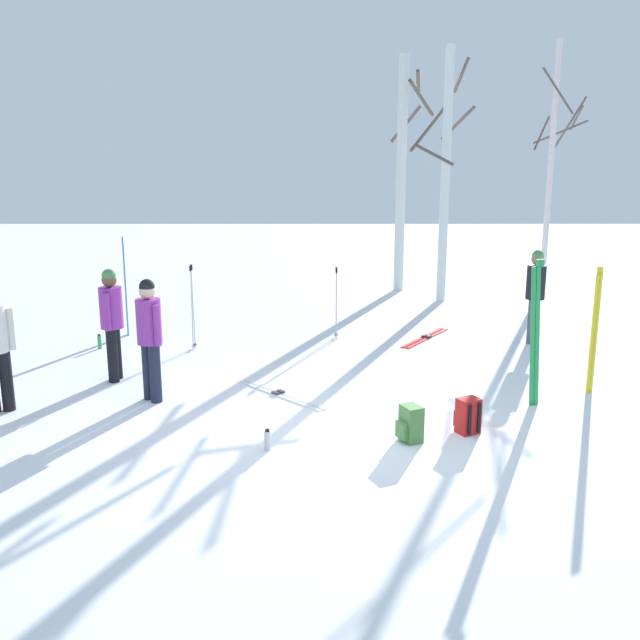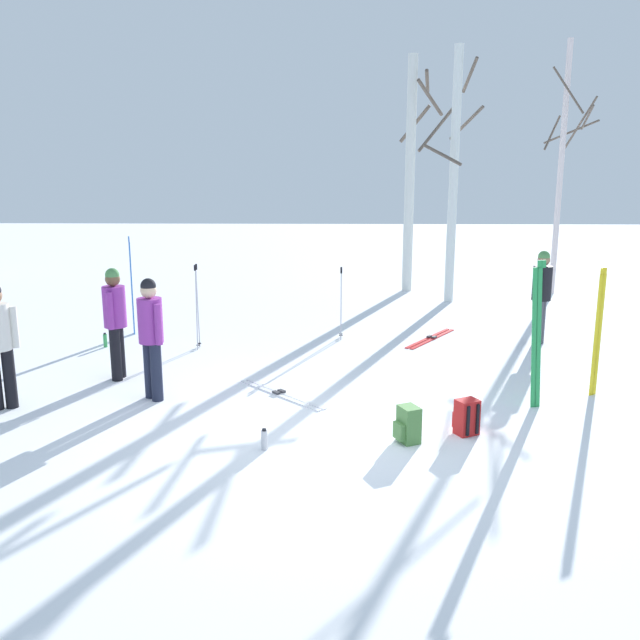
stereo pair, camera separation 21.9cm
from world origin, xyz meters
The scene contains 18 objects.
ground_plane centered at (0.00, 0.00, 0.00)m, with size 60.00×60.00×0.00m, color white.
person_0 centered at (-3.21, 2.17, 0.98)m, with size 0.34×0.52×1.72m.
person_1 centered at (3.83, 4.42, 0.98)m, with size 0.34×0.46×1.72m.
person_3 centered at (-2.43, 1.26, 0.98)m, with size 0.40×0.40×1.72m.
ski_pair_planted_0 centered at (3.79, 1.58, 0.91)m, with size 0.13×0.09×1.84m.
ski_pair_planted_1 centered at (2.78, 1.04, 1.00)m, with size 0.23×0.07×2.01m.
ski_pair_planted_2 centered at (-3.79, 4.95, 0.94)m, with size 0.10×0.21×1.90m.
ski_pair_lying_0 centered at (1.91, 4.73, 0.01)m, with size 1.11×1.57×0.05m.
ski_pair_lying_1 centered at (-0.66, 1.48, 0.01)m, with size 1.33×1.38×0.05m.
ski_poles_0 centered at (0.21, 4.73, 0.72)m, with size 0.07×0.21×1.35m.
ski_poles_1 centered at (-2.34, 3.96, 0.81)m, with size 0.07×0.22×1.51m.
backpack_0 centered at (1.72, 0.09, 0.21)m, with size 0.32×0.34×0.44m.
backpack_2 centered at (0.98, -0.18, 0.21)m, with size 0.34×0.32×0.44m.
water_bottle_0 centered at (-4.03, 3.99, 0.12)m, with size 0.07×0.07×0.26m.
water_bottle_1 centered at (-0.70, -0.44, 0.12)m, with size 0.07×0.07×0.25m.
birch_tree_1 centered at (1.97, 9.76, 3.03)m, with size 1.05×1.32×5.83m.
birch_tree_2 centered at (2.81, 8.36, 3.02)m, with size 1.49×1.61×5.82m.
birch_tree_3 centered at (5.66, 9.54, 3.20)m, with size 1.40×1.53×6.13m.
Camera 1 is at (-0.09, -7.76, 3.22)m, focal length 38.22 mm.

